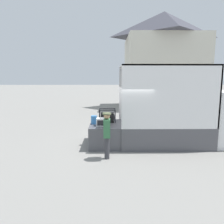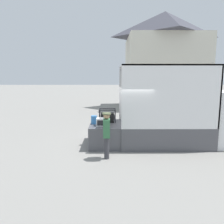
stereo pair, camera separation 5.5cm
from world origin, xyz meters
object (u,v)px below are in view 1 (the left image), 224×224
at_px(microwave, 103,122).
at_px(portable_generator, 108,117).
at_px(worker_person, 107,131).
at_px(box_truck, 201,121).
at_px(orange_bucket, 94,120).

distance_m(microwave, portable_generator, 0.80).
height_order(microwave, portable_generator, portable_generator).
bearing_deg(portable_generator, worker_person, -90.62).
bearing_deg(box_truck, worker_person, -156.99).
height_order(box_truck, worker_person, box_truck).
bearing_deg(orange_bucket, portable_generator, 35.77).
bearing_deg(box_truck, microwave, -174.76).
relative_size(portable_generator, worker_person, 0.43).
bearing_deg(portable_generator, orange_bucket, -144.23).
bearing_deg(orange_bucket, box_truck, 0.80).
distance_m(microwave, worker_person, 1.38).
bearing_deg(portable_generator, microwave, -105.61).
distance_m(box_truck, worker_person, 4.52).
relative_size(box_truck, orange_bucket, 17.11).
relative_size(box_truck, worker_person, 3.65).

